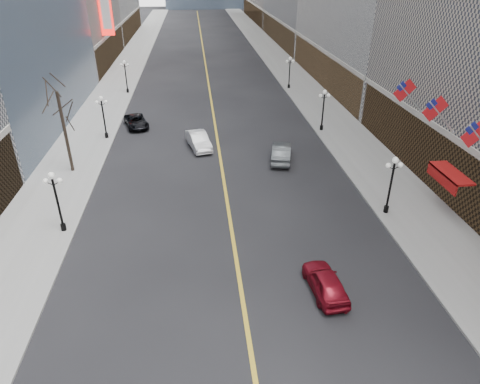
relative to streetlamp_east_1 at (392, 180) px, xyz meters
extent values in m
cube|color=gray|center=(2.20, 40.00, -2.83)|extent=(6.00, 230.00, 0.15)
cube|color=gray|center=(-25.80, 40.00, -2.83)|extent=(6.00, 230.00, 0.15)
cube|color=gold|center=(-11.80, 50.00, -2.89)|extent=(0.25, 200.00, 0.02)
cube|color=#4B3A32|center=(6.60, 38.00, -0.30)|extent=(2.80, 35.00, 5.00)
cube|color=#4B3A32|center=(6.60, 76.00, -0.30)|extent=(2.80, 39.00, 5.00)
cube|color=#4B3A32|center=(6.60, 119.00, -0.30)|extent=(2.80, 45.00, 5.00)
cube|color=#4B3A32|center=(-30.20, 57.00, -0.30)|extent=(2.80, 29.00, 5.00)
cube|color=#4B3A32|center=(-30.20, 91.00, -0.30)|extent=(2.80, 37.00, 5.00)
cylinder|color=black|center=(0.00, 0.00, -2.50)|extent=(0.36, 0.36, 0.50)
cylinder|color=black|center=(0.00, 0.00, -0.75)|extent=(0.16, 0.16, 4.00)
sphere|color=white|center=(0.00, 0.00, 1.55)|extent=(0.44, 0.44, 0.44)
sphere|color=white|center=(-0.45, 0.00, 1.15)|extent=(0.36, 0.36, 0.36)
sphere|color=white|center=(0.45, 0.00, 1.15)|extent=(0.36, 0.36, 0.36)
cylinder|color=black|center=(0.00, 18.00, -2.50)|extent=(0.36, 0.36, 0.50)
cylinder|color=black|center=(0.00, 18.00, -0.75)|extent=(0.16, 0.16, 4.00)
sphere|color=white|center=(0.00, 18.00, 1.55)|extent=(0.44, 0.44, 0.44)
sphere|color=white|center=(-0.45, 18.00, 1.15)|extent=(0.36, 0.36, 0.36)
sphere|color=white|center=(0.45, 18.00, 1.15)|extent=(0.36, 0.36, 0.36)
cylinder|color=black|center=(0.00, 36.00, -2.50)|extent=(0.36, 0.36, 0.50)
cylinder|color=black|center=(0.00, 36.00, -0.75)|extent=(0.16, 0.16, 4.00)
sphere|color=white|center=(0.00, 36.00, 1.55)|extent=(0.44, 0.44, 0.44)
sphere|color=white|center=(-0.45, 36.00, 1.15)|extent=(0.36, 0.36, 0.36)
sphere|color=white|center=(0.45, 36.00, 1.15)|extent=(0.36, 0.36, 0.36)
cylinder|color=black|center=(-23.60, 0.00, -2.50)|extent=(0.36, 0.36, 0.50)
cylinder|color=black|center=(-23.60, 0.00, -0.75)|extent=(0.16, 0.16, 4.00)
sphere|color=white|center=(-23.60, 0.00, 1.55)|extent=(0.44, 0.44, 0.44)
sphere|color=white|center=(-24.05, 0.00, 1.15)|extent=(0.36, 0.36, 0.36)
sphere|color=white|center=(-23.15, 0.00, 1.15)|extent=(0.36, 0.36, 0.36)
cylinder|color=black|center=(-23.60, 18.00, -2.50)|extent=(0.36, 0.36, 0.50)
cylinder|color=black|center=(-23.60, 18.00, -0.75)|extent=(0.16, 0.16, 4.00)
sphere|color=white|center=(-23.60, 18.00, 1.55)|extent=(0.44, 0.44, 0.44)
sphere|color=white|center=(-24.05, 18.00, 1.15)|extent=(0.36, 0.36, 0.36)
sphere|color=white|center=(-23.15, 18.00, 1.15)|extent=(0.36, 0.36, 0.36)
cylinder|color=black|center=(-23.60, 36.00, -2.50)|extent=(0.36, 0.36, 0.50)
cylinder|color=black|center=(-23.60, 36.00, -0.75)|extent=(0.16, 0.16, 4.00)
sphere|color=white|center=(-23.60, 36.00, 1.55)|extent=(0.44, 0.44, 0.44)
sphere|color=white|center=(-24.05, 36.00, 1.15)|extent=(0.36, 0.36, 0.36)
sphere|color=white|center=(-23.15, 36.00, 1.15)|extent=(0.36, 0.36, 0.36)
cube|color=red|center=(3.35, -3.00, 4.55)|extent=(1.94, 0.04, 1.94)
cube|color=navy|center=(3.00, -3.00, 4.90)|extent=(0.88, 0.06, 0.88)
cylinder|color=#B2B2B7|center=(4.00, 2.00, 3.90)|extent=(2.49, 0.12, 2.49)
cube|color=red|center=(3.35, 2.00, 4.55)|extent=(1.94, 0.04, 1.94)
cube|color=navy|center=(3.00, 2.00, 4.90)|extent=(0.88, 0.06, 0.88)
cylinder|color=#B2B2B7|center=(4.00, 7.00, 3.90)|extent=(2.49, 0.12, 2.49)
cube|color=red|center=(3.35, 7.00, 4.55)|extent=(1.94, 0.04, 1.94)
cube|color=navy|center=(3.00, 7.00, 4.90)|extent=(0.88, 0.06, 0.88)
cube|color=maroon|center=(4.50, 0.00, 0.30)|extent=(1.40, 4.00, 0.15)
cube|color=maroon|center=(3.85, 0.00, -0.10)|extent=(0.10, 4.00, 0.90)
cylinder|color=#2D231C|center=(-25.30, 10.00, 0.85)|extent=(0.28, 0.28, 7.20)
imported|color=silver|center=(-13.80, 14.43, -2.10)|extent=(2.76, 5.14, 1.61)
imported|color=black|center=(-20.80, 21.48, -2.23)|extent=(3.50, 5.25, 1.34)
imported|color=maroon|center=(-7.01, -8.01, -2.18)|extent=(2.04, 4.36, 1.44)
imported|color=#4C5154|center=(-6.02, 10.50, -2.08)|extent=(2.80, 5.23, 1.64)
camera|label=1|loc=(-13.86, -26.41, 14.00)|focal=32.00mm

